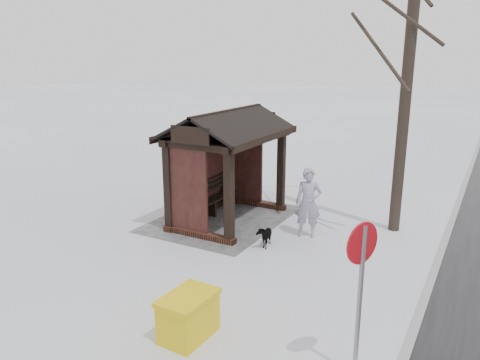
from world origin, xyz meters
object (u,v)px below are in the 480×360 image
object	(u,v)px
grit_bin	(188,316)
road_sign	(361,267)
dog	(265,235)
pedestrian	(308,203)
bus_shelter	(223,144)

from	to	relation	value
grit_bin	road_sign	bearing A→B (deg)	100.21
dog	road_sign	distance (m)	5.05
pedestrian	grit_bin	distance (m)	5.13
bus_shelter	dog	size ratio (longest dim) A/B	5.60
pedestrian	road_sign	world-z (taller)	road_sign
bus_shelter	dog	xyz separation A→B (m)	(1.16, 1.85, -1.89)
bus_shelter	road_sign	world-z (taller)	bus_shelter
dog	grit_bin	world-z (taller)	grit_bin
pedestrian	grit_bin	world-z (taller)	pedestrian
road_sign	pedestrian	bearing A→B (deg)	-126.65
bus_shelter	grit_bin	bearing A→B (deg)	25.34
bus_shelter	road_sign	bearing A→B (deg)	46.72
dog	grit_bin	bearing A→B (deg)	-95.11
bus_shelter	pedestrian	xyz separation A→B (m)	(0.07, 2.52, -1.27)
dog	grit_bin	xyz separation A→B (m)	(4.01, 0.60, 0.11)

